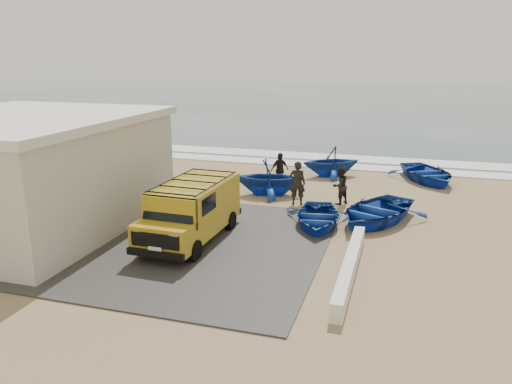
# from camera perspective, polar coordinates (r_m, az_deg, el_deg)

# --- Properties ---
(ground) EXTENTS (160.00, 160.00, 0.00)m
(ground) POSITION_cam_1_polar(r_m,az_deg,el_deg) (19.38, -3.19, -4.05)
(ground) COLOR #987F58
(slab) EXTENTS (12.00, 10.00, 0.05)m
(slab) POSITION_cam_1_polar(r_m,az_deg,el_deg) (18.44, -11.21, -5.30)
(slab) COLOR #3A3835
(slab) RESTS_ON ground
(ocean) EXTENTS (180.00, 88.00, 0.01)m
(ocean) POSITION_cam_1_polar(r_m,az_deg,el_deg) (73.69, 12.08, 10.19)
(ocean) COLOR #385166
(ocean) RESTS_ON ground
(surf_line) EXTENTS (180.00, 1.60, 0.06)m
(surf_line) POSITION_cam_1_polar(r_m,az_deg,el_deg) (30.50, 4.54, 3.28)
(surf_line) COLOR white
(surf_line) RESTS_ON ground
(surf_wash) EXTENTS (180.00, 2.20, 0.04)m
(surf_wash) POSITION_cam_1_polar(r_m,az_deg,el_deg) (32.90, 5.48, 4.15)
(surf_wash) COLOR white
(surf_wash) RESTS_ON ground
(building) EXTENTS (8.40, 9.40, 4.30)m
(building) POSITION_cam_1_polar(r_m,az_deg,el_deg) (20.95, -24.96, 2.15)
(building) COLOR silver
(building) RESTS_ON ground
(parapet) EXTENTS (0.35, 6.00, 0.55)m
(parapet) POSITION_cam_1_polar(r_m,az_deg,el_deg) (15.50, 10.67, -8.41)
(parapet) COLOR silver
(parapet) RESTS_ON ground
(van) EXTENTS (2.16, 5.08, 2.15)m
(van) POSITION_cam_1_polar(r_m,az_deg,el_deg) (17.89, -7.35, -1.94)
(van) COLOR #B6961B
(van) RESTS_ON ground
(boat_near_left) EXTENTS (3.04, 3.91, 0.74)m
(boat_near_left) POSITION_cam_1_polar(r_m,az_deg,el_deg) (19.55, 6.99, -2.83)
(boat_near_left) COLOR #133A98
(boat_near_left) RESTS_ON ground
(boat_near_right) EXTENTS (4.69, 5.33, 0.92)m
(boat_near_right) POSITION_cam_1_polar(r_m,az_deg,el_deg) (20.38, 13.48, -2.12)
(boat_near_right) COLOR #133A98
(boat_near_right) RESTS_ON ground
(boat_mid_left) EXTENTS (3.81, 3.47, 1.73)m
(boat_mid_left) POSITION_cam_1_polar(r_m,az_deg,el_deg) (23.55, 1.52, 1.72)
(boat_mid_left) COLOR #133A98
(boat_mid_left) RESTS_ON ground
(boat_far_left) EXTENTS (4.05, 3.88, 1.65)m
(boat_far_left) POSITION_cam_1_polar(r_m,az_deg,el_deg) (27.50, 8.57, 3.49)
(boat_far_left) COLOR #133A98
(boat_far_left) RESTS_ON ground
(boat_far_right) EXTENTS (4.63, 5.23, 0.90)m
(boat_far_right) POSITION_cam_1_polar(r_m,az_deg,el_deg) (27.59, 18.98, 2.05)
(boat_far_right) COLOR #133A98
(boat_far_right) RESTS_ON ground
(fisherman_front) EXTENTS (0.75, 0.53, 1.97)m
(fisherman_front) POSITION_cam_1_polar(r_m,az_deg,el_deg) (22.05, 4.75, 1.03)
(fisherman_front) COLOR black
(fisherman_front) RESTS_ON ground
(fisherman_middle) EXTENTS (1.01, 1.04, 1.68)m
(fisherman_middle) POSITION_cam_1_polar(r_m,az_deg,el_deg) (22.39, 9.56, 0.71)
(fisherman_middle) COLOR black
(fisherman_middle) RESTS_ON ground
(fisherman_back) EXTENTS (0.99, 1.04, 1.74)m
(fisherman_back) POSITION_cam_1_polar(r_m,az_deg,el_deg) (25.02, 2.73, 2.55)
(fisherman_back) COLOR black
(fisherman_back) RESTS_ON ground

